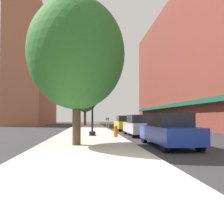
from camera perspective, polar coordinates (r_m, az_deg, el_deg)
ground_plane at (r=24.17m, az=2.95°, el=-4.98°), size 90.00×90.00×0.00m
sidewalk_slab at (r=24.85m, az=-6.60°, el=-4.74°), size 4.80×50.00×0.12m
building_right_brick at (r=32.58m, az=21.66°, el=13.04°), size 6.80×40.00×19.23m
building_far_background at (r=45.18m, az=-20.81°, el=10.36°), size 6.80×18.00×21.43m
lamppost at (r=15.21m, az=-5.49°, el=5.07°), size 0.48×0.48×5.90m
fire_hydrant at (r=14.01m, az=1.06°, el=-5.36°), size 0.33×0.26×0.79m
parking_meter_near at (r=21.07m, az=-1.05°, el=-2.91°), size 0.14×0.09×1.31m
parking_meter_far at (r=23.06m, az=-1.51°, el=-2.79°), size 0.14×0.09×1.31m
tree_near at (r=35.12m, az=-7.54°, el=4.04°), size 4.32×4.32×7.24m
tree_mid at (r=10.55m, az=-9.78°, el=15.48°), size 4.69×4.69×7.13m
car_blue at (r=10.54m, az=15.45°, el=-4.99°), size 1.80×4.30×1.66m
car_silver at (r=16.33m, az=7.49°, el=-3.79°), size 1.80×4.30×1.66m
car_yellow at (r=23.00m, az=3.41°, el=-3.14°), size 1.80×4.30×1.66m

